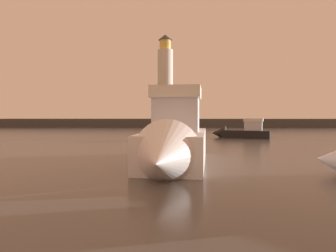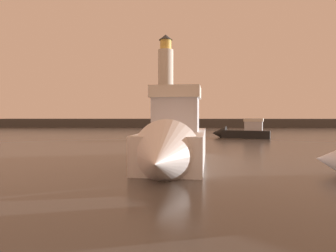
{
  "view_description": "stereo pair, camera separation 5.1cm",
  "coord_description": "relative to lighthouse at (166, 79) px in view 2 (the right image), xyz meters",
  "views": [
    {
      "loc": [
        1.5,
        -1.49,
        2.4
      ],
      "look_at": [
        0.87,
        21.08,
        1.55
      ],
      "focal_mm": 32.1,
      "sensor_mm": 36.0,
      "label": 1
    },
    {
      "loc": [
        1.55,
        -1.49,
        2.4
      ],
      "look_at": [
        0.87,
        21.08,
        1.55
      ],
      "focal_mm": 32.1,
      "sensor_mm": 36.0,
      "label": 2
    }
  ],
  "objects": [
    {
      "name": "motorboat_2",
      "position": [
        8.65,
        -26.93,
        -8.68
      ],
      "size": [
        6.06,
        3.45,
        2.36
      ],
      "color": "black",
      "rests_on": "ground_plane"
    },
    {
      "name": "motorboat_3",
      "position": [
        1.99,
        -44.59,
        -8.12
      ],
      "size": [
        3.78,
        9.69,
        4.3
      ],
      "color": "white",
      "rests_on": "ground_plane"
    },
    {
      "name": "breakwater",
      "position": [
        0.65,
        0.0,
        -8.48
      ],
      "size": [
        65.85,
        4.38,
        1.61
      ],
      "primitive_type": "cube",
      "color": "#423F3D",
      "rests_on": "ground_plane"
    },
    {
      "name": "ground_plane",
      "position": [
        0.65,
        -28.35,
        -9.28
      ],
      "size": [
        220.0,
        220.0,
        0.0
      ],
      "primitive_type": "plane",
      "color": "#4C4742"
    },
    {
      "name": "lighthouse",
      "position": [
        0.0,
        0.0,
        0.0
      ],
      "size": [
        2.94,
        2.94,
        16.2
      ],
      "color": "silver",
      "rests_on": "breakwater"
    }
  ]
}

